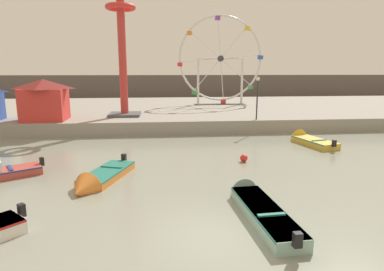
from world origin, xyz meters
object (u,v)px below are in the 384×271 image
(drop_tower_red_tower, at_px, (122,33))
(promenade_lamp_near, at_px, (257,92))
(motorboat_mustard_yellow, at_px, (307,140))
(ferris_wheel_white_frame, at_px, (221,60))
(motorboat_seafoam, at_px, (255,203))
(carnival_booth_red_striped, at_px, (44,99))
(mooring_buoy_orange, at_px, (244,158))
(motorboat_orange_hull, at_px, (98,180))

(drop_tower_red_tower, height_order, promenade_lamp_near, drop_tower_red_tower)
(motorboat_mustard_yellow, relative_size, ferris_wheel_white_frame, 0.45)
(motorboat_seafoam, bearing_deg, carnival_booth_red_striped, 34.78)
(ferris_wheel_white_frame, height_order, drop_tower_red_tower, drop_tower_red_tower)
(ferris_wheel_white_frame, xyz_separation_m, drop_tower_red_tower, (-10.60, -9.04, 2.02))
(drop_tower_red_tower, height_order, mooring_buoy_orange, drop_tower_red_tower)
(ferris_wheel_white_frame, distance_m, promenade_lamp_near, 12.93)
(drop_tower_red_tower, relative_size, mooring_buoy_orange, 35.60)
(motorboat_mustard_yellow, bearing_deg, motorboat_seafoam, 133.47)
(motorboat_orange_hull, xyz_separation_m, mooring_buoy_orange, (7.80, 2.99, 0.01))
(motorboat_seafoam, relative_size, carnival_booth_red_striped, 1.56)
(drop_tower_red_tower, distance_m, promenade_lamp_near, 12.92)
(motorboat_mustard_yellow, xyz_separation_m, promenade_lamp_near, (-2.57, 4.22, 3.28))
(motorboat_orange_hull, distance_m, ferris_wheel_white_frame, 27.10)
(motorboat_orange_hull, bearing_deg, drop_tower_red_tower, -160.05)
(carnival_booth_red_striped, xyz_separation_m, mooring_buoy_orange, (14.37, -10.09, -2.70))
(drop_tower_red_tower, bearing_deg, promenade_lamp_near, -17.19)
(motorboat_seafoam, distance_m, ferris_wheel_white_frame, 28.66)
(motorboat_seafoam, relative_size, promenade_lamp_near, 1.68)
(motorboat_orange_hull, distance_m, promenade_lamp_near, 16.48)
(carnival_booth_red_striped, xyz_separation_m, promenade_lamp_near, (17.71, -1.39, 0.59))
(motorboat_mustard_yellow, bearing_deg, motorboat_orange_hull, 105.33)
(mooring_buoy_orange, bearing_deg, drop_tower_red_tower, 123.40)
(motorboat_mustard_yellow, bearing_deg, ferris_wheel_white_frame, -1.87)
(motorboat_mustard_yellow, distance_m, carnival_booth_red_striped, 21.21)
(promenade_lamp_near, bearing_deg, ferris_wheel_white_frame, 93.69)
(motorboat_mustard_yellow, height_order, motorboat_seafoam, motorboat_mustard_yellow)
(drop_tower_red_tower, relative_size, promenade_lamp_near, 4.38)
(ferris_wheel_white_frame, bearing_deg, mooring_buoy_orange, -96.80)
(motorboat_seafoam, relative_size, drop_tower_red_tower, 0.38)
(motorboat_seafoam, distance_m, mooring_buoy_orange, 6.58)
(mooring_buoy_orange, bearing_deg, promenade_lamp_near, 68.95)
(motorboat_orange_hull, relative_size, mooring_buoy_orange, 10.92)
(motorboat_mustard_yellow, xyz_separation_m, motorboat_orange_hull, (-13.71, -7.47, -0.02))
(motorboat_seafoam, bearing_deg, drop_tower_red_tower, 16.40)
(motorboat_mustard_yellow, height_order, promenade_lamp_near, promenade_lamp_near)
(motorboat_orange_hull, bearing_deg, motorboat_mustard_yellow, 137.55)
(promenade_lamp_near, bearing_deg, drop_tower_red_tower, 162.81)
(ferris_wheel_white_frame, bearing_deg, promenade_lamp_near, -86.31)
(ferris_wheel_white_frame, bearing_deg, motorboat_mustard_yellow, -78.62)
(motorboat_mustard_yellow, height_order, motorboat_orange_hull, motorboat_mustard_yellow)
(motorboat_orange_hull, bearing_deg, ferris_wheel_white_frame, 175.89)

